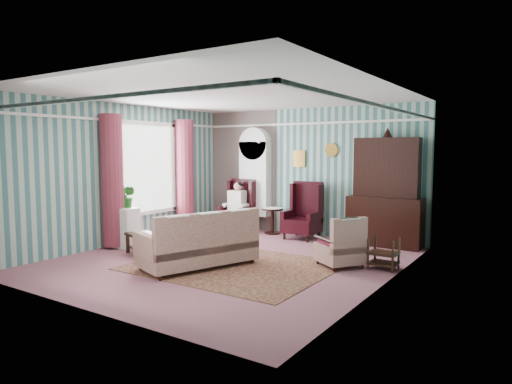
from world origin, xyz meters
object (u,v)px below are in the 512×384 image
Objects in this scene: wingback_right at (302,211)px; seated_woman at (237,207)px; wingback_left at (237,205)px; bookcase at (255,184)px; dresser_hutch at (385,188)px; sofa at (198,235)px; plant_stand at (125,228)px; round_side_table at (272,221)px; coffee_table at (145,244)px; floral_armchair at (340,240)px; nest_table at (384,253)px.

wingback_right is 1.75m from seated_woman.
wingback_left is 1.06× the size of seated_woman.
bookcase is 1.90× the size of seated_woman.
wingback_left is at bearing -122.66° from bookcase.
bookcase is 0.95× the size of dresser_hutch.
bookcase reaches higher than wingback_left.
dresser_hutch is 1.21× the size of sofa.
dresser_hutch is 1.89× the size of wingback_right.
bookcase reaches higher than wingback_right.
plant_stand is (-2.55, -2.75, -0.22)m from wingback_right.
plant_stand is (-0.80, -2.75, -0.19)m from seated_woman.
plant_stand is at bearing -106.22° from wingback_left.
bookcase is 3.39m from plant_stand.
seated_woman is 1.97× the size of round_side_table.
coffee_table is (0.84, -0.24, -0.20)m from plant_stand.
wingback_right is at bearing 47.16° from plant_stand.
round_side_table is at bearing 9.46° from seated_woman.
dresser_hutch reaches higher than seated_woman.
round_side_table is (-2.60, -0.12, -0.88)m from dresser_hutch.
seated_woman is (-3.50, -0.27, -0.59)m from dresser_hutch.
plant_stand is at bearing 138.01° from floral_armchair.
dresser_hutch is (3.25, -0.12, 0.06)m from bookcase.
seated_woman is 3.43m from sofa.
wingback_left is 1.75m from wingback_right.
wingback_right reaches higher than floral_armchair.
bookcase is 2.50× the size of floral_armchair.
wingback_left is at bearing -175.59° from dresser_hutch.
wingback_right reaches higher than plant_stand.
wingback_left is at bearing 159.15° from nest_table.
dresser_hutch reaches higher than plant_stand.
dresser_hutch reaches higher than floral_armchair.
nest_table is at bearing -20.85° from seated_woman.
wingback_left is 1.00× the size of wingback_right.
sofa is (1.44, -3.12, -0.05)m from seated_woman.
dresser_hutch is 5.31m from plant_stand.
bookcase is at bearing 57.34° from seated_woman.
round_side_table is 3.32m from sofa.
plant_stand is 2.27m from sofa.
wingback_left is 3.85m from floral_armchair.
bookcase reaches higher than coffee_table.
wingback_right is (1.50, -0.39, -0.50)m from bookcase.
dresser_hutch is at bearing 35.08° from plant_stand.
nest_table is at bearing -72.61° from dresser_hutch.
coffee_table is at bearing -89.23° from seated_woman.
seated_woman reaches higher than nest_table.
coffee_table is at bearing -105.33° from round_side_table.
wingback_left is at bearing 180.00° from wingback_right.
wingback_left reaches higher than sofa.
floral_armchair is (3.41, -1.80, -0.14)m from seated_woman.
wingback_right is at bearing -171.23° from dresser_hutch.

